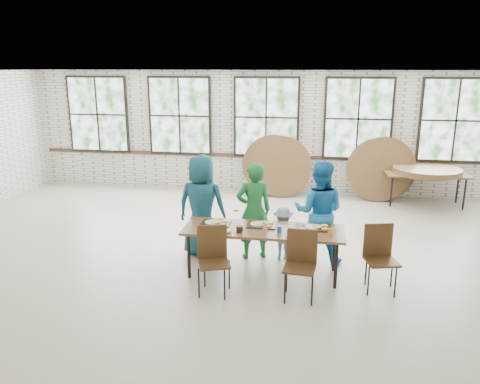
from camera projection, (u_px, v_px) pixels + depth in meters
The scene contains 13 objects.
room at pixel (266, 119), 11.49m from camera, with size 12.00×12.00×12.00m.
dining_table at pixel (263, 232), 7.01m from camera, with size 2.40×0.81×0.74m.
chair_near_left at pixel (213, 254), 6.54m from camera, with size 0.53×0.52×0.95m.
chair_near_right at pixel (301, 258), 6.38m from camera, with size 0.46×0.45×0.95m.
chair_spare at pixel (380, 252), 6.61m from camera, with size 0.51×0.50×0.95m.
adult_teal at pixel (202, 206), 7.76m from camera, with size 0.84×0.54×1.71m, color navy.
adult_green at pixel (254, 211), 7.64m from camera, with size 0.59×0.39×1.61m, color #1A622C.
toddler at pixel (283, 233), 7.66m from camera, with size 0.58×0.33×0.89m, color #152043.
adult_blue at pixel (319, 212), 7.47m from camera, with size 0.81×0.63×1.68m, color #1A71B6.
storage_table at pixel (426, 176), 10.62m from camera, with size 1.84×0.84×0.74m.
tabletop_clutter at pixel (271, 228), 6.96m from camera, with size 1.98×0.63×0.11m.
round_tops_stacked at pixel (427, 170), 10.59m from camera, with size 1.50×1.50×0.13m.
round_tops_leaning at pixel (328, 168), 11.23m from camera, with size 4.13×0.51×1.49m.
Camera 1 is at (1.21, -7.08, 3.10)m, focal length 35.00 mm.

